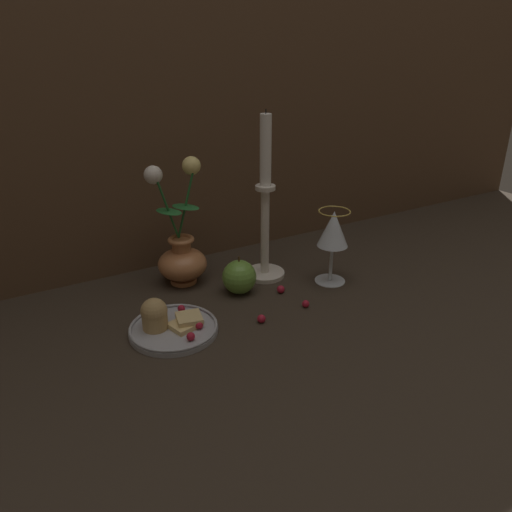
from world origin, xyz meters
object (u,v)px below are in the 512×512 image
vase (181,252)px  wine_glass (333,232)px  apple_beside_vase (239,277)px  plate_with_pastries (169,324)px  candlestick (265,216)px

vase → wine_glass: (0.30, -0.17, 0.05)m
wine_glass → apple_beside_vase: wine_glass is taller
vase → plate_with_pastries: bearing=-119.3°
vase → candlestick: (0.18, -0.07, 0.08)m
vase → candlestick: bearing=-19.9°
wine_glass → apple_beside_vase: (-0.21, 0.06, -0.09)m
apple_beside_vase → wine_glass: bearing=-15.4°
vase → wine_glass: vase is taller
vase → plate_with_pastries: vase is taller
plate_with_pastries → candlestick: (0.29, 0.12, 0.13)m
plate_with_pastries → candlestick: size_ratio=0.45×
plate_with_pastries → apple_beside_vase: size_ratio=1.96×
vase → wine_glass: size_ratio=1.66×
candlestick → apple_beside_vase: candlestick is taller
candlestick → vase: bearing=160.1°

